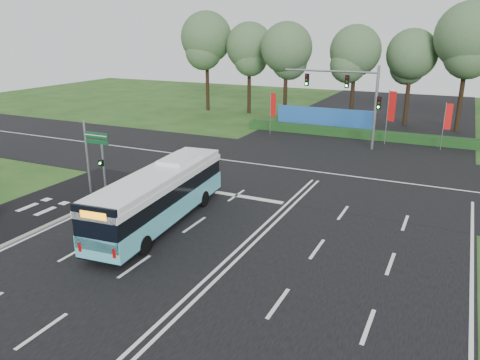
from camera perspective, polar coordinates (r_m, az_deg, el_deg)
name	(u,v)px	position (r m, az deg, el deg)	size (l,w,h in m)	color
ground	(252,237)	(23.22, 1.48, -6.96)	(120.00, 120.00, 0.00)	#204717
road_main	(252,237)	(23.21, 1.48, -6.91)	(20.00, 120.00, 0.04)	black
road_cross	(321,173)	(33.84, 9.82, 0.90)	(120.00, 14.00, 0.05)	black
bike_path	(22,216)	(28.31, -25.09, -3.97)	(5.00, 18.00, 0.06)	black
kerb_strip	(54,223)	(26.57, -21.75, -4.86)	(0.25, 18.00, 0.12)	gray
city_bus	(160,196)	(24.48, -9.71, -1.93)	(3.25, 10.97, 3.10)	#55B9C6
pedestrian_signal	(103,170)	(28.84, -16.31, 1.19)	(0.28, 0.41, 3.34)	gray
street_sign	(91,150)	(29.65, -17.71, 3.54)	(1.78, 0.14, 4.57)	gray
banner_flag_left	(272,107)	(45.30, 3.98, 8.86)	(0.60, 0.17, 4.10)	gray
banner_flag_mid	(390,110)	(42.94, 17.87, 8.16)	(0.69, 0.26, 4.83)	gray
banner_flag_right	(447,119)	(42.71, 23.94, 6.78)	(0.59, 0.16, 4.05)	gray
traffic_light_gantry	(355,93)	(40.94, 13.81, 10.23)	(8.41, 0.28, 7.00)	gray
hedge	(358,134)	(45.56, 14.24, 5.48)	(22.00, 1.20, 0.80)	#163814
blue_hoarding	(325,119)	(48.71, 10.28, 7.35)	(10.00, 0.30, 2.20)	#2059B0
eucalyptus_row	(410,45)	(50.63, 20.02, 15.16)	(54.14, 9.20, 12.41)	black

